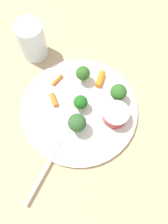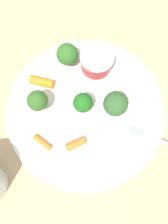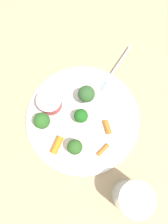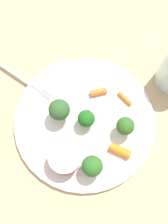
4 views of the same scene
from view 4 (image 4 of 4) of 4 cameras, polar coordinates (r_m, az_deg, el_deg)
The scene contains 11 objects.
ground_plane at distance 0.62m, azimuth 0.07°, elevation -2.02°, with size 2.40×2.40×0.00m, color tan.
plate at distance 0.61m, azimuth 0.07°, elevation -1.86°, with size 0.30×0.30×0.01m, color silver.
sauce_cup at distance 0.57m, azimuth -3.84°, elevation -9.27°, with size 0.06×0.06×0.04m.
broccoli_floret_0 at distance 0.58m, azimuth 0.28°, elevation -1.48°, with size 0.04×0.04×0.05m.
broccoli_floret_1 at distance 0.58m, azimuth 8.26°, elevation -2.81°, with size 0.04×0.04×0.05m.
broccoli_floret_2 at distance 0.58m, azimuth -4.98°, elevation 0.44°, with size 0.04×0.04×0.06m.
broccoli_floret_3 at distance 0.56m, azimuth 1.65°, elevation -10.78°, with size 0.04×0.04×0.05m.
carrot_stick_0 at distance 0.59m, azimuth 7.24°, elevation -7.71°, with size 0.02×0.02×0.05m, color orange.
carrot_stick_1 at distance 0.63m, azimuth 8.20°, elevation 2.67°, with size 0.01×0.01×0.04m, color orange.
carrot_stick_2 at distance 0.62m, azimuth 2.89°, elevation 4.01°, with size 0.01×0.01×0.04m, color orange.
fork at distance 0.66m, azimuth -12.36°, elevation 6.70°, with size 0.04×0.17×0.00m.
Camera 4 is at (-0.12, -0.13, 0.59)m, focal length 45.69 mm.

